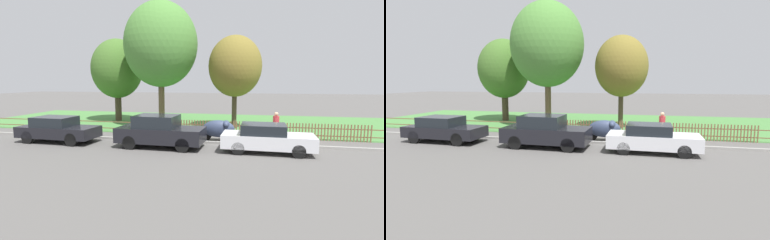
# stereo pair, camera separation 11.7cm
# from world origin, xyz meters

# --- Properties ---
(ground_plane) EXTENTS (120.00, 120.00, 0.00)m
(ground_plane) POSITION_xyz_m (0.00, 0.00, 0.00)
(ground_plane) COLOR #565451
(kerb_stone) EXTENTS (41.10, 0.20, 0.12)m
(kerb_stone) POSITION_xyz_m (0.00, 0.10, 0.06)
(kerb_stone) COLOR gray
(kerb_stone) RESTS_ON ground
(grass_strip) EXTENTS (41.10, 11.30, 0.01)m
(grass_strip) POSITION_xyz_m (0.00, 7.76, 0.01)
(grass_strip) COLOR #477F3D
(grass_strip) RESTS_ON ground
(park_fence) EXTENTS (41.10, 0.05, 0.91)m
(park_fence) POSITION_xyz_m (0.00, 2.12, 0.45)
(park_fence) COLOR brown
(park_fence) RESTS_ON ground
(parked_car_silver_hatchback) EXTENTS (4.16, 1.81, 1.33)m
(parked_car_silver_hatchback) POSITION_xyz_m (-9.60, -1.19, 0.69)
(parked_car_silver_hatchback) COLOR black
(parked_car_silver_hatchback) RESTS_ON ground
(parked_car_black_saloon) EXTENTS (4.18, 1.87, 1.55)m
(parked_car_black_saloon) POSITION_xyz_m (-4.00, -1.21, 0.78)
(parked_car_black_saloon) COLOR black
(parked_car_black_saloon) RESTS_ON ground
(parked_car_navy_estate) EXTENTS (4.05, 1.76, 1.28)m
(parked_car_navy_estate) POSITION_xyz_m (0.99, -1.23, 0.65)
(parked_car_navy_estate) COLOR silver
(parked_car_navy_estate) RESTS_ON ground
(covered_motorcycle) EXTENTS (1.84, 0.84, 1.11)m
(covered_motorcycle) POSITION_xyz_m (-1.39, 0.86, 0.67)
(covered_motorcycle) COLOR black
(covered_motorcycle) RESTS_ON ground
(tree_nearest_kerb) EXTENTS (4.00, 4.00, 6.41)m
(tree_nearest_kerb) POSITION_xyz_m (-10.27, 7.25, 4.08)
(tree_nearest_kerb) COLOR #473828
(tree_nearest_kerb) RESTS_ON ground
(tree_behind_motorcycle) EXTENTS (5.04, 5.04, 8.53)m
(tree_behind_motorcycle) POSITION_xyz_m (-6.00, 5.25, 5.62)
(tree_behind_motorcycle) COLOR brown
(tree_behind_motorcycle) RESTS_ON ground
(tree_mid_park) EXTENTS (3.48, 3.48, 6.12)m
(tree_mid_park) POSITION_xyz_m (-0.94, 5.29, 4.10)
(tree_mid_park) COLOR #473828
(tree_mid_park) RESTS_ON ground
(pedestrian_near_fence) EXTENTS (0.40, 0.40, 1.58)m
(pedestrian_near_fence) POSITION_xyz_m (1.52, 1.18, 0.89)
(pedestrian_near_fence) COLOR #7F6B51
(pedestrian_near_fence) RESTS_ON ground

